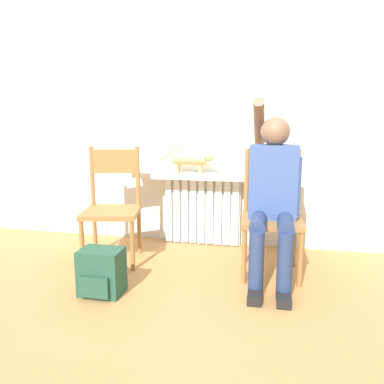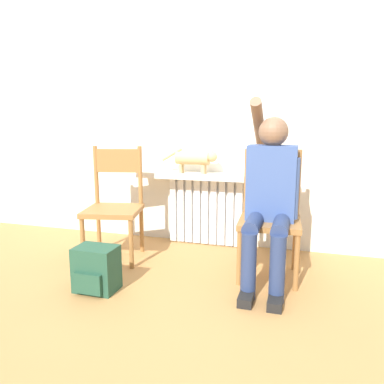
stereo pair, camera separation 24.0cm
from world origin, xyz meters
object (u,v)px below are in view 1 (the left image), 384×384
(chair_right, at_px, (272,213))
(backpack, at_px, (101,272))
(chair_left, at_px, (112,205))
(person, at_px, (273,191))
(cat, at_px, (192,158))

(chair_right, relative_size, backpack, 3.04)
(chair_right, bearing_deg, chair_left, 176.87)
(chair_left, height_order, person, person)
(person, height_order, backpack, person)
(person, distance_m, cat, 0.91)
(person, height_order, cat, person)
(backpack, bearing_deg, cat, 70.05)
(chair_right, relative_size, cat, 1.80)
(cat, bearing_deg, chair_right, -32.36)
(chair_right, bearing_deg, person, -91.84)
(chair_left, distance_m, backpack, 0.71)
(chair_left, relative_size, cat, 1.80)
(chair_right, bearing_deg, backpack, -153.60)
(cat, bearing_deg, chair_left, -141.87)
(chair_right, xyz_separation_m, person, (0.00, -0.11, 0.19))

